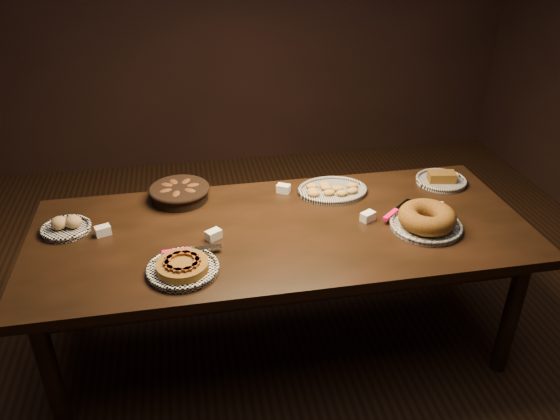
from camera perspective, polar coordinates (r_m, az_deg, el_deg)
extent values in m
plane|color=black|center=(3.10, 0.16, -13.74)|extent=(5.00, 5.00, 0.00)
cube|color=black|center=(2.65, 0.18, -2.31)|extent=(2.40, 1.00, 0.05)
cylinder|color=black|center=(2.64, -22.78, -15.76)|extent=(0.08, 0.08, 0.70)
cylinder|color=black|center=(2.96, 22.99, -10.09)|extent=(0.08, 0.08, 0.70)
cylinder|color=black|center=(3.21, -20.59, -6.18)|extent=(0.08, 0.08, 0.70)
cylinder|color=black|center=(3.48, 16.69, -2.44)|extent=(0.08, 0.08, 0.70)
torus|color=white|center=(2.37, -10.13, -5.96)|extent=(0.31, 0.31, 0.02)
cylinder|color=#4D2E0F|center=(2.36, -10.15, -5.77)|extent=(0.28, 0.28, 0.04)
cube|color=#5B220F|center=(2.36, -8.82, -4.90)|extent=(0.05, 0.08, 0.01)
cube|color=#5B220F|center=(2.39, -9.39, -4.54)|extent=(0.07, 0.06, 0.01)
cube|color=#5B220F|center=(2.40, -10.26, -4.47)|extent=(0.08, 0.02, 0.01)
cube|color=#5B220F|center=(2.39, -11.10, -4.71)|extent=(0.07, 0.06, 0.01)
cube|color=#5B220F|center=(2.37, -11.62, -5.17)|extent=(0.04, 0.08, 0.01)
cube|color=#5B220F|center=(2.34, -11.60, -5.69)|extent=(0.05, 0.08, 0.01)
cube|color=#5B220F|center=(2.31, -11.04, -6.07)|extent=(0.07, 0.06, 0.01)
cube|color=#5B220F|center=(2.30, -10.14, -6.15)|extent=(0.08, 0.02, 0.01)
cube|color=#5B220F|center=(2.31, -9.26, -5.90)|extent=(0.07, 0.06, 0.01)
cube|color=#5B220F|center=(2.33, -8.76, -5.42)|extent=(0.04, 0.08, 0.01)
cube|color=#FF0C61|center=(2.46, -10.84, -4.26)|extent=(0.12, 0.03, 0.02)
cube|color=silver|center=(2.47, -7.83, -3.95)|extent=(0.15, 0.04, 0.00)
torus|color=black|center=(2.96, 5.50, 2.17)|extent=(0.30, 0.30, 0.02)
ellipsoid|color=#AE8132|center=(2.89, 3.57, 1.74)|extent=(0.07, 0.05, 0.03)
ellipsoid|color=#AE8132|center=(2.91, 5.16, 1.84)|extent=(0.06, 0.04, 0.03)
ellipsoid|color=#AE8132|center=(2.91, 6.49, 1.79)|extent=(0.06, 0.04, 0.03)
ellipsoid|color=#AE8132|center=(2.94, 7.59, 2.03)|extent=(0.07, 0.06, 0.03)
ellipsoid|color=#AE8132|center=(2.92, 3.46, 2.03)|extent=(0.07, 0.05, 0.03)
ellipsoid|color=#AE8132|center=(2.96, 4.89, 2.35)|extent=(0.07, 0.06, 0.03)
ellipsoid|color=#AE8132|center=(2.96, 6.07, 2.27)|extent=(0.07, 0.05, 0.03)
ellipsoid|color=#AE8132|center=(3.00, 7.57, 2.57)|extent=(0.07, 0.05, 0.03)
ellipsoid|color=#AE8132|center=(2.97, 3.34, 2.51)|extent=(0.07, 0.05, 0.03)
ellipsoid|color=#AE8132|center=(2.98, 4.70, 2.62)|extent=(0.07, 0.05, 0.03)
torus|color=black|center=(2.72, 15.01, -1.45)|extent=(0.35, 0.35, 0.02)
torus|color=brown|center=(2.70, 15.12, -0.73)|extent=(0.33, 0.33, 0.10)
cube|color=#FF0C61|center=(2.74, 11.49, -0.46)|extent=(0.11, 0.10, 0.02)
cube|color=silver|center=(2.85, 12.73, 0.50)|extent=(0.13, 0.12, 0.00)
cylinder|color=black|center=(2.92, -10.44, 1.74)|extent=(0.32, 0.32, 0.07)
torus|color=black|center=(2.91, -10.48, 2.16)|extent=(0.32, 0.32, 0.03)
ellipsoid|color=#32160A|center=(2.92, -9.06, 2.33)|extent=(0.10, 0.07, 0.04)
ellipsoid|color=#32160A|center=(2.97, -9.77, 2.73)|extent=(0.09, 0.11, 0.04)
ellipsoid|color=#32160A|center=(2.97, -11.04, 2.66)|extent=(0.08, 0.11, 0.04)
ellipsoid|color=#32160A|center=(2.95, -11.70, 2.34)|extent=(0.11, 0.09, 0.04)
ellipsoid|color=#32160A|center=(2.89, -11.82, 1.74)|extent=(0.11, 0.08, 0.04)
ellipsoid|color=#32160A|center=(2.85, -10.77, 1.42)|extent=(0.07, 0.10, 0.04)
ellipsoid|color=#32160A|center=(2.87, -9.35, 1.76)|extent=(0.11, 0.10, 0.04)
torus|color=white|center=(2.80, -21.47, -1.71)|extent=(0.24, 0.24, 0.02)
ellipsoid|color=olive|center=(2.80, -22.07, -1.26)|extent=(0.08, 0.08, 0.06)
ellipsoid|color=olive|center=(2.79, -20.79, -1.14)|extent=(0.08, 0.08, 0.06)
torus|color=black|center=(3.18, 16.49, 3.07)|extent=(0.28, 0.28, 0.02)
cube|color=#4D2E0F|center=(3.17, 16.54, 3.36)|extent=(0.16, 0.11, 0.05)
cube|color=white|center=(2.56, -6.95, -2.58)|extent=(0.08, 0.08, 0.04)
cube|color=white|center=(2.95, 0.36, 2.26)|extent=(0.08, 0.07, 0.04)
cube|color=white|center=(2.72, 9.16, -0.67)|extent=(0.08, 0.07, 0.04)
cube|color=white|center=(2.71, -18.02, -2.06)|extent=(0.08, 0.07, 0.04)
cube|color=white|center=(2.88, 15.94, 0.35)|extent=(0.08, 0.07, 0.04)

